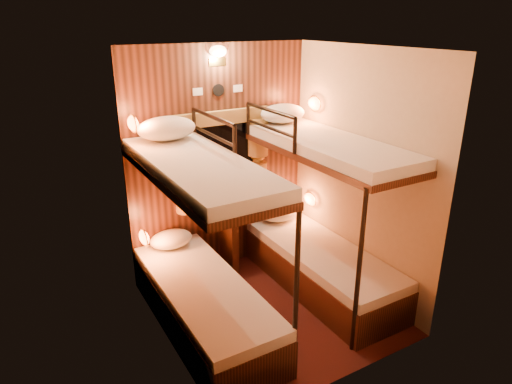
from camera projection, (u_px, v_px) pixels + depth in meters
floor at (270, 309)px, 4.39m from camera, size 2.10×2.10×0.00m
ceiling at (273, 48)px, 3.53m from camera, size 2.10×2.10×0.00m
wall_back at (219, 162)px, 4.81m from camera, size 2.40×0.00×2.40m
wall_front at (353, 240)px, 3.11m from camera, size 2.40×0.00×2.40m
wall_left at (161, 216)px, 3.49m from camera, size 0.00×2.40×2.40m
wall_right at (359, 174)px, 4.43m from camera, size 0.00×2.40×2.40m
back_panel at (220, 162)px, 4.80m from camera, size 2.00×0.03×2.40m
bunk_left at (203, 273)px, 3.94m from camera, size 0.72×1.90×1.82m
bunk_right at (322, 239)px, 4.55m from camera, size 0.72×1.90×1.82m
window at (221, 164)px, 4.78m from camera, size 1.00×0.12×0.79m
curtains at (222, 158)px, 4.72m from camera, size 1.10×0.22×1.00m
back_fixtures at (218, 59)px, 4.39m from camera, size 0.54×0.09×0.48m
reading_lamps at (234, 167)px, 4.51m from camera, size 2.00×0.20×1.25m
table at (229, 236)px, 4.93m from camera, size 0.50×0.34×0.66m
bottle_left at (222, 210)px, 4.76m from camera, size 0.06×0.06×0.22m
bottle_right at (239, 208)px, 4.81m from camera, size 0.06×0.06×0.22m
sachet_a at (246, 211)px, 4.95m from camera, size 0.09×0.08×0.01m
sachet_b at (242, 213)px, 4.90m from camera, size 0.08×0.06×0.01m
pillow_lower_left at (171, 239)px, 4.58m from camera, size 0.43×0.31×0.17m
pillow_lower_right at (279, 212)px, 5.19m from camera, size 0.49×0.35×0.19m
pillow_upper_left at (167, 128)px, 4.09m from camera, size 0.54×0.38×0.21m
pillow_upper_right at (283, 113)px, 4.77m from camera, size 0.50×0.36×0.20m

